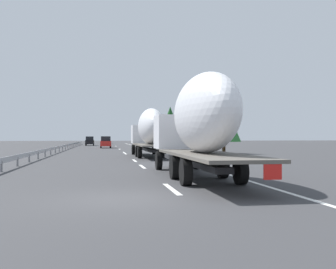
% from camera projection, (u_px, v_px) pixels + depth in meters
% --- Properties ---
extents(ground_plane, '(260.00, 260.00, 0.00)m').
position_uv_depth(ground_plane, '(108.00, 151.00, 51.67)').
color(ground_plane, '#38383A').
extents(lane_stripe_0, '(3.20, 0.20, 0.01)m').
position_uv_depth(lane_stripe_0, '(172.00, 189.00, 14.45)').
color(lane_stripe_0, white).
rests_on(lane_stripe_0, ground_plane).
extents(lane_stripe_1, '(3.20, 0.20, 0.01)m').
position_uv_depth(lane_stripe_1, '(142.00, 167.00, 25.23)').
color(lane_stripe_1, white).
rests_on(lane_stripe_1, ground_plane).
extents(lane_stripe_2, '(3.20, 0.20, 0.01)m').
position_uv_depth(lane_stripe_2, '(135.00, 161.00, 31.52)').
color(lane_stripe_2, white).
rests_on(lane_stripe_2, ground_plane).
extents(lane_stripe_3, '(3.20, 0.20, 0.01)m').
position_uv_depth(lane_stripe_3, '(125.00, 154.00, 44.22)').
color(lane_stripe_3, white).
rests_on(lane_stripe_3, ground_plane).
extents(lane_stripe_4, '(3.20, 0.20, 0.01)m').
position_uv_depth(lane_stripe_4, '(124.00, 152.00, 47.54)').
color(lane_stripe_4, white).
rests_on(lane_stripe_4, ground_plane).
extents(lane_stripe_5, '(3.20, 0.20, 0.01)m').
position_uv_depth(lane_stripe_5, '(120.00, 149.00, 60.34)').
color(lane_stripe_5, white).
rests_on(lane_stripe_5, ground_plane).
extents(lane_stripe_6, '(3.20, 0.20, 0.01)m').
position_uv_depth(lane_stripe_6, '(116.00, 146.00, 77.93)').
color(lane_stripe_6, white).
rests_on(lane_stripe_6, ground_plane).
extents(edge_line_right, '(110.00, 0.20, 0.01)m').
position_uv_depth(edge_line_right, '(146.00, 150.00, 57.49)').
color(edge_line_right, white).
rests_on(edge_line_right, ground_plane).
extents(truck_lead, '(14.05, 2.55, 4.41)m').
position_uv_depth(truck_lead, '(149.00, 130.00, 37.23)').
color(truck_lead, silver).
rests_on(truck_lead, ground_plane).
extents(truck_trailing, '(14.27, 2.55, 4.56)m').
position_uv_depth(truck_trailing, '(198.00, 122.00, 18.12)').
color(truck_trailing, silver).
rests_on(truck_trailing, ground_plane).
extents(car_yellow_coupe, '(4.38, 1.75, 1.88)m').
position_uv_depth(car_yellow_coupe, '(106.00, 140.00, 105.40)').
color(car_yellow_coupe, gold).
rests_on(car_yellow_coupe, ground_plane).
extents(car_black_suv, '(4.22, 1.78, 1.92)m').
position_uv_depth(car_black_suv, '(90.00, 141.00, 84.36)').
color(car_black_suv, black).
rests_on(car_black_suv, ground_plane).
extents(car_red_compact, '(4.05, 1.78, 1.93)m').
position_uv_depth(car_red_compact, '(106.00, 142.00, 66.54)').
color(car_red_compact, red).
rests_on(car_red_compact, ground_plane).
extents(road_sign, '(0.10, 0.90, 3.05)m').
position_uv_depth(road_sign, '(153.00, 135.00, 59.26)').
color(road_sign, gray).
rests_on(road_sign, ground_plane).
extents(tree_0, '(3.94, 3.94, 5.53)m').
position_uv_depth(tree_0, '(197.00, 125.00, 49.83)').
color(tree_0, '#472D19').
rests_on(tree_0, ground_plane).
extents(tree_1, '(3.75, 3.75, 7.63)m').
position_uv_depth(tree_1, '(155.00, 124.00, 92.36)').
color(tree_1, '#472D19').
rests_on(tree_1, ground_plane).
extents(tree_2, '(3.82, 3.82, 6.99)m').
position_uv_depth(tree_2, '(170.00, 121.00, 68.06)').
color(tree_2, '#472D19').
rests_on(tree_2, ground_plane).
extents(tree_3, '(3.80, 3.80, 5.95)m').
position_uv_depth(tree_3, '(224.00, 121.00, 44.69)').
color(tree_3, '#472D19').
rests_on(tree_3, ground_plane).
extents(guardrail_median, '(94.00, 0.10, 0.76)m').
position_uv_depth(guardrail_median, '(63.00, 146.00, 53.68)').
color(guardrail_median, '#9EA0A5').
rests_on(guardrail_median, ground_plane).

